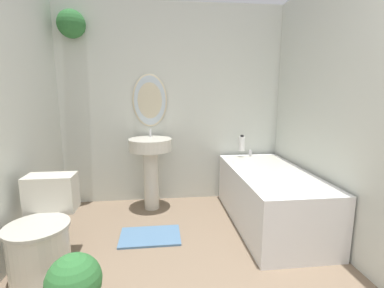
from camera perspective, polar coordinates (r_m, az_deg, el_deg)
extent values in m
cube|color=silver|center=(3.48, -3.94, 7.90)|extent=(2.80, 0.06, 2.40)
ellipsoid|color=beige|center=(3.43, -8.65, 8.81)|extent=(0.42, 0.02, 0.63)
ellipsoid|color=silver|center=(3.43, -8.65, 8.81)|extent=(0.38, 0.01, 0.59)
cylinder|color=#47474C|center=(3.57, -23.62, 22.73)|extent=(0.14, 0.14, 0.08)
sphere|color=#2D6B33|center=(3.56, -23.53, 21.67)|extent=(0.30, 0.30, 0.30)
cube|color=silver|center=(2.53, 31.04, 5.45)|extent=(0.06, 3.02, 2.40)
cylinder|color=beige|center=(2.44, -28.78, -19.14)|extent=(0.42, 0.42, 0.40)
cylinder|color=#B1ADA0|center=(2.35, -29.25, -14.60)|extent=(0.45, 0.45, 0.02)
cube|color=beige|center=(2.57, -26.87, -8.93)|extent=(0.38, 0.21, 0.30)
cylinder|color=beige|center=(3.32, -8.36, -7.26)|extent=(0.17, 0.17, 0.70)
cylinder|color=beige|center=(3.21, -8.56, -0.13)|extent=(0.49, 0.49, 0.14)
cylinder|color=silver|center=(3.33, -8.54, 2.29)|extent=(0.02, 0.02, 0.10)
cube|color=silver|center=(3.05, 15.63, -10.49)|extent=(0.74, 1.54, 0.57)
cube|color=beige|center=(2.97, 15.89, -5.70)|extent=(0.64, 1.44, 0.04)
cylinder|color=silver|center=(3.56, 11.85, -1.86)|extent=(0.04, 0.04, 0.08)
cylinder|color=white|center=(3.48, 10.18, 0.04)|extent=(0.07, 0.07, 0.17)
cylinder|color=black|center=(3.46, 10.23, 1.64)|extent=(0.04, 0.04, 0.02)
sphere|color=#2D6B33|center=(1.87, -23.07, -24.49)|extent=(0.31, 0.31, 0.31)
cube|color=#4C7093|center=(2.81, -8.57, -18.21)|extent=(0.57, 0.38, 0.02)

